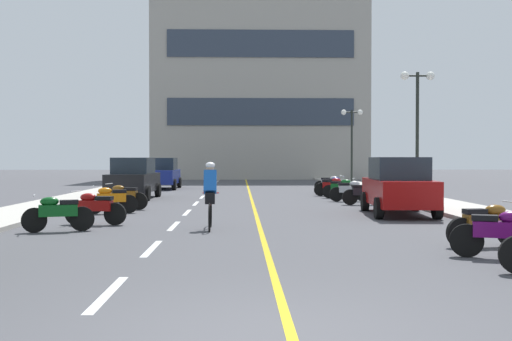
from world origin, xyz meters
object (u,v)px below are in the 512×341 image
street_lamp_far (352,129)px  parked_car_near (398,186)px  parked_car_mid (134,178)px  motorcycle_9 (342,188)px  motorcycle_8 (350,190)px  motorcycle_1 (500,232)px  parked_car_far (162,173)px  cyclist_rider (210,194)px  motorcycle_4 (95,207)px  motorcycle_5 (111,199)px  motorcycle_11 (332,185)px  motorcycle_12 (331,183)px  motorcycle_2 (487,223)px  motorcycle_3 (58,212)px  motorcycle_10 (332,186)px  motorcycle_7 (365,193)px  street_lamp_mid (417,106)px  motorcycle_6 (124,196)px

street_lamp_far → parked_car_near: bearing=-96.7°
parked_car_mid → motorcycle_9: (9.23, -0.11, -0.44)m
parked_car_near → motorcycle_8: parked_car_near is taller
motorcycle_1 → motorcycle_9: (-0.09, 16.23, 0.00)m
parked_car_far → cyclist_rider: parked_car_far is taller
motorcycle_4 → motorcycle_5: same height
parked_car_near → motorcycle_5: parked_car_near is taller
motorcycle_11 → motorcycle_12: 1.63m
parked_car_mid → motorcycle_5: 7.37m
motorcycle_9 → motorcycle_11: size_ratio=0.97×
motorcycle_1 → motorcycle_2: 1.48m
motorcycle_2 → motorcycle_4: same height
motorcycle_3 → motorcycle_10: (8.79, 13.80, 0.00)m
motorcycle_5 → motorcycle_12: same height
motorcycle_3 → motorcycle_7: bearing=42.0°
motorcycle_1 → motorcycle_11: bearing=89.9°
motorcycle_11 → motorcycle_4: bearing=-121.5°
street_lamp_mid → parked_car_mid: bearing=173.5°
motorcycle_1 → motorcycle_5: 12.56m
motorcycle_3 → motorcycle_10: size_ratio=0.98×
motorcycle_4 → motorcycle_10: 14.81m
motorcycle_2 → cyclist_rider: 6.57m
motorcycle_10 → parked_car_near: bearing=-86.2°
cyclist_rider → motorcycle_11: bearing=70.2°
motorcycle_11 → motorcycle_6: bearing=-133.8°
motorcycle_11 → parked_car_near: bearing=-88.1°
motorcycle_4 → motorcycle_7: size_ratio=1.00×
motorcycle_4 → cyclist_rider: (3.13, -1.04, 0.41)m
street_lamp_mid → street_lamp_far: (-0.00, 15.03, -0.25)m
motorcycle_6 → motorcycle_7: size_ratio=0.99×
street_lamp_far → motorcycle_12: (-2.75, -8.75, -3.29)m
motorcycle_6 → motorcycle_2: bearing=-45.4°
motorcycle_5 → cyclist_rider: (3.40, -4.34, 0.41)m
motorcycle_5 → motorcycle_11: bearing=50.3°
motorcycle_2 → motorcycle_4: (-8.84, 4.26, 0.00)m
parked_car_far → motorcycle_10: size_ratio=2.47×
street_lamp_far → motorcycle_6: (-11.57, -19.42, -3.29)m
motorcycle_1 → motorcycle_8: size_ratio=0.96×
motorcycle_2 → street_lamp_far: bearing=84.9°
street_lamp_far → motorcycle_6: size_ratio=2.93×
motorcycle_12 → motorcycle_6: bearing=-129.6°
street_lamp_far → motorcycle_12: street_lamp_far is taller
motorcycle_4 → motorcycle_5: 3.32m
motorcycle_1 → motorcycle_4: same height
street_lamp_far → motorcycle_10: size_ratio=2.91×
motorcycle_1 → motorcycle_3: 9.95m
motorcycle_4 → motorcycle_8: bearing=45.6°
motorcycle_9 → motorcycle_11: (0.11, 3.38, 0.00)m
motorcycle_6 → motorcycle_10: (8.42, 7.43, 0.00)m
street_lamp_mid → parked_car_near: size_ratio=1.24×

